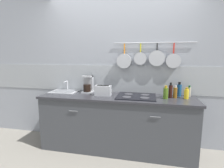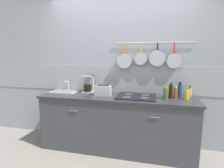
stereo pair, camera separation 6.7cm
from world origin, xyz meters
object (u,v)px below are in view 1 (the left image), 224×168
at_px(coffee_maker, 88,85).
at_px(bottle_olive_oil, 189,92).
at_px(bottle_vinegar, 170,91).
at_px(toaster, 103,91).
at_px(bottle_sesame_oil, 186,94).
at_px(bottle_dish_soap, 179,90).
at_px(bottle_hot_sauce, 175,92).
at_px(bottle_cooking_wine, 166,93).

bearing_deg(coffee_maker, bottle_olive_oil, 1.93).
xyz_separation_m(coffee_maker, bottle_vinegar, (1.37, -0.11, -0.02)).
bearing_deg(coffee_maker, toaster, -29.36).
height_order(coffee_maker, bottle_sesame_oil, coffee_maker).
relative_size(toaster, bottle_olive_oil, 1.57).
bearing_deg(toaster, bottle_dish_soap, 10.13).
distance_m(bottle_hot_sauce, bottle_olive_oil, 0.28).
relative_size(bottle_dish_soap, bottle_olive_oil, 1.30).
height_order(bottle_cooking_wine, bottle_olive_oil, bottle_cooking_wine).
relative_size(toaster, bottle_hot_sauce, 1.39).
distance_m(toaster, bottle_cooking_wine, 0.97).
distance_m(bottle_cooking_wine, bottle_vinegar, 0.11).
bearing_deg(toaster, bottle_olive_oil, 10.02).
xyz_separation_m(bottle_dish_soap, bottle_sesame_oil, (0.08, -0.15, -0.02)).
height_order(bottle_hot_sauce, bottle_dish_soap, bottle_dish_soap).
distance_m(bottle_vinegar, bottle_hot_sauce, 0.07).
relative_size(toaster, bottle_vinegar, 1.16).
bearing_deg(bottle_dish_soap, bottle_olive_oil, 9.14).
distance_m(coffee_maker, bottle_vinegar, 1.37).
xyz_separation_m(bottle_cooking_wine, bottle_hot_sauce, (0.15, 0.09, -0.00)).
height_order(coffee_maker, bottle_cooking_wine, coffee_maker).
bearing_deg(bottle_cooking_wine, bottle_hot_sauce, 30.51).
relative_size(toaster, bottle_dish_soap, 1.20).
bearing_deg(bottle_dish_soap, bottle_vinegar, -137.01).
bearing_deg(bottle_sesame_oil, toaster, -177.22).
relative_size(bottle_sesame_oil, bottle_olive_oil, 0.99).
relative_size(coffee_maker, bottle_olive_oil, 1.70).
bearing_deg(bottle_sesame_oil, bottle_vinegar, 176.33).
relative_size(coffee_maker, bottle_dish_soap, 1.31).
bearing_deg(bottle_vinegar, bottle_cooking_wine, -132.58).
relative_size(coffee_maker, bottle_vinegar, 1.26).
bearing_deg(bottle_olive_oil, bottle_sesame_oil, -112.48).
bearing_deg(bottle_vinegar, bottle_dish_soap, 42.99).
relative_size(bottle_vinegar, bottle_sesame_oil, 1.37).
relative_size(toaster, bottle_sesame_oil, 1.59).
bearing_deg(bottle_vinegar, bottle_sesame_oil, -3.67).
xyz_separation_m(coffee_maker, bottle_dish_soap, (1.51, 0.03, -0.02)).
xyz_separation_m(toaster, bottle_sesame_oil, (1.27, 0.06, -0.01)).
bearing_deg(bottle_dish_soap, bottle_cooking_wine, -135.41).
bearing_deg(bottle_olive_oil, bottle_cooking_wine, -147.06).
relative_size(coffee_maker, bottle_sesame_oil, 1.72).
relative_size(bottle_vinegar, bottle_dish_soap, 1.04).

